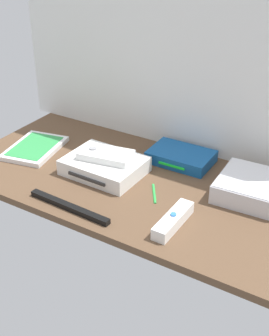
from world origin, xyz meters
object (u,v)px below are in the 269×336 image
object	(u,v)px
remote_classic_pad	(106,155)
stylus_pen	(154,193)
remote_wand	(173,220)
game_console	(104,166)
mini_computer	(252,187)
network_router	(181,157)
game_case	(35,148)
sensor_bar	(69,207)

from	to	relation	value
remote_classic_pad	stylus_pen	bearing A→B (deg)	-20.90
remote_wand	remote_classic_pad	world-z (taller)	remote_classic_pad
game_console	remote_classic_pad	world-z (taller)	remote_classic_pad
mini_computer	remote_wand	xyz separation A→B (cm)	(-11.41, -21.74, -1.13)
remote_wand	stylus_pen	world-z (taller)	remote_wand
stylus_pen	remote_classic_pad	bearing A→B (deg)	169.61
network_router	game_console	bearing A→B (deg)	-133.51
game_case	network_router	world-z (taller)	network_router
mini_computer	sensor_bar	size ratio (longest dim) A/B	0.74
mini_computer	network_router	size ratio (longest dim) A/B	0.98
mini_computer	stylus_pen	world-z (taller)	mini_computer
network_router	stylus_pen	distance (cm)	19.06
mini_computer	remote_wand	distance (cm)	24.58
mini_computer	remote_wand	size ratio (longest dim) A/B	1.20
remote_wand	stylus_pen	size ratio (longest dim) A/B	1.65
mini_computer	sensor_bar	bearing A→B (deg)	-141.22
game_console	network_router	bearing A→B (deg)	48.34
network_router	remote_wand	bearing A→B (deg)	-67.66
sensor_bar	stylus_pen	bearing A→B (deg)	51.69
network_router	remote_wand	distance (cm)	30.95
remote_wand	remote_classic_pad	bearing A→B (deg)	155.63
sensor_bar	game_console	bearing A→B (deg)	100.00
mini_computer	game_case	distance (cm)	65.57
network_router	remote_wand	size ratio (longest dim) A/B	1.23
game_case	remote_wand	xyz separation A→B (cm)	(53.37, -11.81, 0.75)
remote_classic_pad	stylus_pen	xyz separation A→B (cm)	(17.00, -3.12, -5.06)
game_case	remote_wand	world-z (taller)	remote_wand
mini_computer	remote_classic_pad	xyz separation A→B (cm)	(-38.83, -9.09, 2.77)
game_console	remote_wand	distance (cm)	29.98
game_console	mini_computer	distance (cm)	40.23
game_console	stylus_pen	size ratio (longest dim) A/B	2.37
game_console	game_case	bearing A→B (deg)	-179.00
remote_classic_pad	sensor_bar	distance (cm)	20.79
game_console	remote_classic_pad	size ratio (longest dim) A/B	1.36
remote_wand	sensor_bar	bearing A→B (deg)	-162.96
mini_computer	network_router	distance (cm)	24.53
game_case	stylus_pen	distance (cm)	43.02
mini_computer	stylus_pen	distance (cm)	25.12
game_console	mini_computer	world-z (taller)	mini_computer
network_router	remote_wand	xyz separation A→B (cm)	(12.16, -28.47, -0.19)
stylus_pen	remote_wand	bearing A→B (deg)	-42.45
mini_computer	game_case	world-z (taller)	mini_computer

